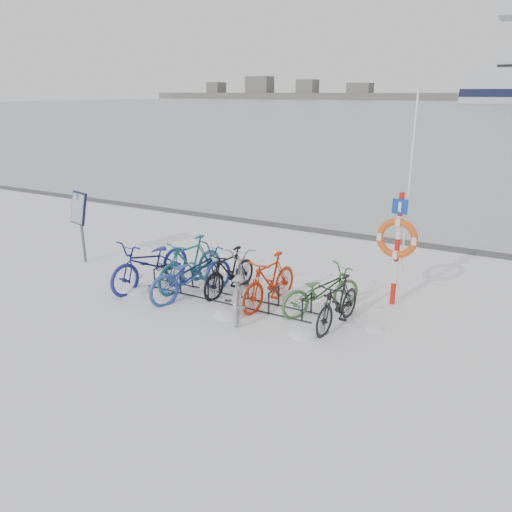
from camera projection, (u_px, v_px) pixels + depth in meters
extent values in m
plane|color=white|center=(228.00, 300.00, 10.57)|extent=(900.00, 900.00, 0.00)
cube|color=#3F3F42|center=(329.00, 232.00, 15.46)|extent=(400.00, 0.25, 0.10)
cylinder|color=black|center=(155.00, 279.00, 11.14)|extent=(0.04, 0.04, 0.44)
cylinder|color=black|center=(167.00, 273.00, 11.51)|extent=(0.04, 0.04, 0.44)
cylinder|color=black|center=(160.00, 267.00, 11.26)|extent=(0.04, 0.44, 0.04)
cylinder|color=black|center=(180.00, 284.00, 10.81)|extent=(0.04, 0.04, 0.44)
cylinder|color=black|center=(192.00, 278.00, 11.18)|extent=(0.04, 0.04, 0.44)
cylinder|color=black|center=(186.00, 272.00, 10.93)|extent=(0.04, 0.44, 0.04)
cylinder|color=black|center=(208.00, 290.00, 10.48)|extent=(0.04, 0.04, 0.44)
cylinder|color=black|center=(219.00, 284.00, 10.85)|extent=(0.04, 0.04, 0.44)
cylinder|color=black|center=(214.00, 277.00, 10.60)|extent=(0.04, 0.44, 0.04)
cylinder|color=black|center=(237.00, 297.00, 10.15)|extent=(0.04, 0.04, 0.44)
cylinder|color=black|center=(248.00, 290.00, 10.52)|extent=(0.04, 0.04, 0.44)
cylinder|color=black|center=(243.00, 283.00, 10.27)|extent=(0.04, 0.44, 0.04)
cylinder|color=black|center=(269.00, 304.00, 9.82)|extent=(0.04, 0.04, 0.44)
cylinder|color=black|center=(279.00, 296.00, 10.19)|extent=(0.04, 0.04, 0.44)
cylinder|color=black|center=(274.00, 290.00, 9.94)|extent=(0.04, 0.44, 0.04)
cylinder|color=black|center=(302.00, 311.00, 9.50)|extent=(0.04, 0.04, 0.44)
cylinder|color=black|center=(311.00, 303.00, 9.86)|extent=(0.04, 0.04, 0.44)
cylinder|color=black|center=(307.00, 297.00, 9.61)|extent=(0.04, 0.44, 0.04)
cylinder|color=black|center=(223.00, 302.00, 10.38)|extent=(4.00, 0.03, 0.03)
cylinder|color=black|center=(234.00, 295.00, 10.75)|extent=(4.00, 0.03, 0.03)
cylinder|color=#595B5E|center=(82.00, 229.00, 12.67)|extent=(0.07, 0.07, 1.77)
cube|color=black|center=(79.00, 208.00, 12.48)|extent=(0.65, 0.37, 0.80)
cube|color=#8C99AD|center=(77.00, 208.00, 12.44)|extent=(0.57, 0.29, 0.71)
cylinder|color=red|center=(393.00, 293.00, 10.31)|extent=(0.11, 0.11, 0.47)
cylinder|color=silver|center=(395.00, 272.00, 10.16)|extent=(0.11, 0.11, 0.47)
cylinder|color=red|center=(397.00, 250.00, 10.02)|extent=(0.11, 0.11, 0.47)
cylinder|color=silver|center=(399.00, 227.00, 9.87)|extent=(0.11, 0.11, 0.47)
cylinder|color=red|center=(401.00, 204.00, 9.72)|extent=(0.11, 0.11, 0.47)
torus|color=#D35013|center=(397.00, 238.00, 9.86)|extent=(0.82, 0.14, 0.82)
cube|color=#0D3497|center=(400.00, 207.00, 9.66)|extent=(0.30, 0.03, 0.30)
cylinder|color=silver|center=(407.00, 203.00, 9.71)|extent=(0.04, 0.04, 4.26)
cube|color=#505050|center=(291.00, 96.00, 281.23)|extent=(180.00, 12.00, 3.50)
cube|color=#505050|center=(245.00, 89.00, 293.79)|extent=(24.00, 10.00, 8.00)
cube|color=#505050|center=(342.00, 90.00, 266.47)|extent=(20.00, 10.00, 6.00)
imported|color=navy|center=(151.00, 261.00, 11.17)|extent=(1.11, 2.31, 1.16)
imported|color=#1B5E6A|center=(190.00, 262.00, 11.10)|extent=(0.86, 2.03, 1.18)
imported|color=#264094|center=(191.00, 272.00, 10.57)|extent=(1.38, 2.24, 1.11)
imported|color=black|center=(230.00, 270.00, 10.82)|extent=(0.71, 1.75, 1.02)
imported|color=#96989D|center=(237.00, 282.00, 9.99)|extent=(1.66, 2.24, 1.12)
imported|color=#BB2606|center=(270.00, 279.00, 10.18)|extent=(0.76, 1.88, 1.10)
imported|color=#346530|center=(321.00, 289.00, 9.86)|extent=(1.53, 1.89, 0.96)
imported|color=black|center=(338.00, 302.00, 9.25)|extent=(0.66, 1.67, 0.98)
ellipsoid|color=white|center=(133.00, 277.00, 11.89)|extent=(0.43, 0.43, 0.15)
ellipsoid|color=white|center=(274.00, 298.00, 10.67)|extent=(0.41, 0.41, 0.14)
ellipsoid|color=white|center=(230.00, 315.00, 9.85)|extent=(0.61, 0.61, 0.21)
ellipsoid|color=white|center=(136.00, 290.00, 11.07)|extent=(0.64, 0.64, 0.22)
ellipsoid|color=white|center=(210.00, 290.00, 11.10)|extent=(0.50, 0.50, 0.18)
ellipsoid|color=white|center=(291.00, 296.00, 10.76)|extent=(0.54, 0.54, 0.19)
ellipsoid|color=white|center=(304.00, 335.00, 9.05)|extent=(0.54, 0.54, 0.19)
ellipsoid|color=white|center=(374.00, 328.00, 9.30)|extent=(0.38, 0.38, 0.13)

